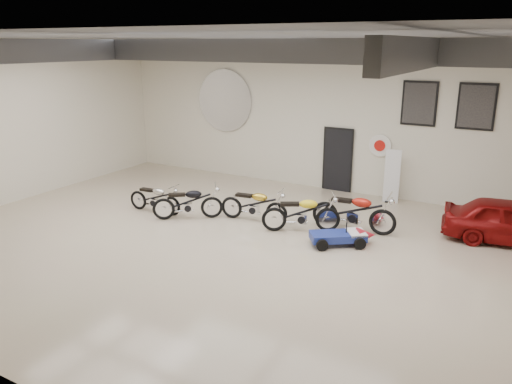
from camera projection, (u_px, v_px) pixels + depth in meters
The scene contains 17 objects.
floor at pixel (232, 246), 12.40m from camera, with size 16.00×12.00×0.01m, color #B6AA8B.
ceiling at pixel (229, 36), 10.97m from camera, with size 16.00×12.00×0.01m, color slate.
back_wall at pixel (326, 116), 16.69m from camera, with size 16.00×0.02×5.00m, color beige.
left_wall at pixel (12, 122), 15.44m from camera, with size 0.02×12.00×5.00m, color beige.
ceiling_beams at pixel (229, 48), 11.04m from camera, with size 15.80×11.80×0.32m, color slate, non-canonical shape.
door at pixel (338, 160), 16.83m from camera, with size 0.92×0.08×2.10m, color black.
logo_plaque at pixel (225, 101), 18.44m from camera, with size 2.30×0.06×1.16m, color silver, non-canonical shape.
poster_left at pixel (419, 103), 15.08m from camera, with size 1.05×0.08×1.35m, color black, non-canonical shape.
poster_mid at pixel (476, 107), 14.33m from camera, with size 1.05×0.08×1.35m, color black, non-canonical shape.
oil_sign at pixel (380, 145), 15.99m from camera, with size 0.72×0.10×0.72m, color white, non-canonical shape.
banner_stand at pixel (392, 175), 15.58m from camera, with size 0.48×0.19×1.76m, color white, non-canonical shape.
motorcycle_silver at pixel (155, 197), 14.77m from camera, with size 1.78×0.55×0.93m, color silver, non-canonical shape.
motorcycle_black at pixel (188, 202), 14.21m from camera, with size 1.95×0.61×1.02m, color silver, non-canonical shape.
motorcycle_gold at pixel (254, 204), 14.03m from camera, with size 1.96×0.61×1.02m, color silver, non-canonical shape.
motorcycle_yellow at pixel (301, 212), 13.26m from camera, with size 2.05×0.64×1.07m, color silver, non-canonical shape.
motorcycle_red at pixel (354, 211), 13.26m from camera, with size 2.21×0.69×1.15m, color silver, non-canonical shape.
go_kart at pixel (344, 233), 12.41m from camera, with size 1.68×0.75×0.61m, color navy, non-canonical shape.
Camera 1 is at (6.14, -9.73, 4.85)m, focal length 35.00 mm.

